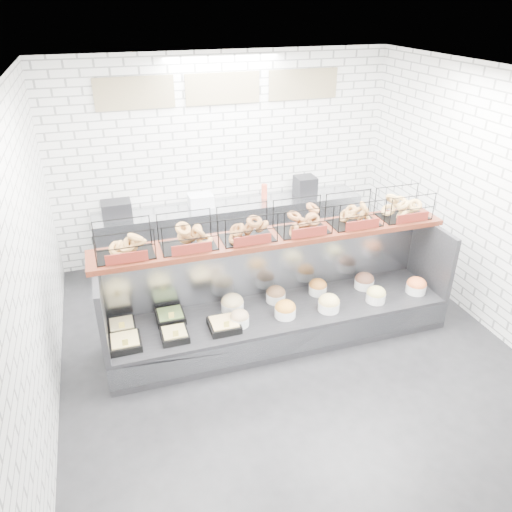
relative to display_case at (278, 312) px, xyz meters
name	(u,v)px	position (x,y,z in m)	size (l,w,h in m)	color
ground	(288,351)	(0.00, -0.34, -0.33)	(5.50, 5.50, 0.00)	black
room_shell	(274,164)	(0.00, 0.26, 1.73)	(5.02, 5.51, 3.01)	white
display_case	(278,312)	(0.00, 0.00, 0.00)	(4.00, 0.90, 1.20)	black
bagel_shelf	(275,224)	(0.00, 0.18, 1.06)	(4.10, 0.50, 0.40)	#40170D
prep_counter	(231,230)	(-0.01, 2.09, 0.14)	(4.00, 0.60, 1.20)	#93969B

